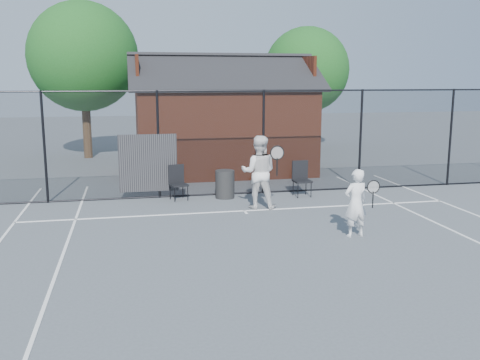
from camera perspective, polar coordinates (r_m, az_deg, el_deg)
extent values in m
plane|color=#4D5358|center=(10.76, 3.88, -7.11)|extent=(80.00, 80.00, 0.00)
cube|color=white|center=(13.56, 0.45, -3.30)|extent=(11.00, 0.06, 0.01)
cube|color=white|center=(8.61, -20.09, -12.38)|extent=(0.06, 18.00, 0.01)
cube|color=white|center=(13.42, 0.59, -3.45)|extent=(0.06, 0.30, 0.01)
cylinder|color=black|center=(15.12, -20.14, 3.26)|extent=(0.07, 0.07, 3.00)
cylinder|color=black|center=(14.99, -8.70, 3.73)|extent=(0.07, 0.07, 3.00)
cylinder|color=black|center=(15.44, 2.51, 4.05)|extent=(0.07, 0.07, 3.00)
cylinder|color=black|center=(16.44, 12.72, 4.20)|extent=(0.07, 0.07, 3.00)
cylinder|color=black|center=(17.89, 21.53, 4.23)|extent=(0.07, 0.07, 3.00)
cylinder|color=black|center=(15.12, -1.17, 9.50)|extent=(22.00, 0.04, 0.04)
cylinder|color=black|center=(15.47, -1.13, -1.45)|extent=(22.00, 0.04, 0.04)
cube|color=black|center=(15.22, -1.15, 3.96)|extent=(22.00, 3.00, 0.01)
cube|color=black|center=(15.02, -9.78, 1.79)|extent=(1.60, 0.04, 1.60)
cube|color=maroon|center=(19.23, -1.90, 5.37)|extent=(6.00, 4.00, 3.00)
cube|color=black|center=(18.16, -1.39, 11.48)|extent=(6.50, 2.36, 1.32)
cube|color=black|center=(20.13, -2.44, 11.39)|extent=(6.50, 2.36, 1.32)
cube|color=maroon|center=(18.86, -10.98, 11.26)|extent=(0.10, 2.80, 1.06)
cube|color=maroon|center=(19.87, 6.64, 11.34)|extent=(0.10, 2.80, 1.06)
cylinder|color=#362315|center=(23.51, -16.01, 5.35)|extent=(0.36, 0.36, 2.52)
sphere|color=#154B17|center=(23.44, -16.38, 12.52)|extent=(4.48, 4.48, 4.48)
cylinder|color=#362315|center=(25.82, 7.00, 5.81)|extent=(0.36, 0.36, 2.23)
sphere|color=#154B17|center=(25.74, 7.13, 11.59)|extent=(3.97, 3.97, 3.97)
imported|color=white|center=(11.49, 12.24, -2.42)|extent=(0.57, 0.42, 1.45)
torus|color=black|center=(11.25, 14.05, -0.71)|extent=(0.28, 0.02, 0.28)
cylinder|color=black|center=(11.30, 13.99, -2.06)|extent=(0.03, 0.03, 0.35)
imported|color=white|center=(13.70, 2.01, 0.85)|extent=(1.09, 0.95, 1.88)
torus|color=black|center=(13.36, 3.99, 2.91)|extent=(0.37, 0.03, 0.37)
cylinder|color=black|center=(13.41, 3.97, 1.42)|extent=(0.04, 0.04, 0.45)
cube|color=black|center=(14.79, -6.56, -0.34)|extent=(0.56, 0.57, 0.94)
cube|color=black|center=(15.24, 6.65, 0.06)|extent=(0.49, 0.51, 0.98)
cylinder|color=#262626|center=(14.97, -1.62, -0.45)|extent=(0.64, 0.64, 0.78)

